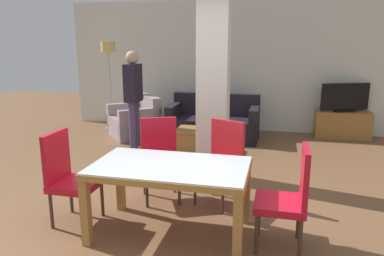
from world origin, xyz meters
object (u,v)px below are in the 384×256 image
Objects in this scene: sofa at (214,123)px; tv_stand at (342,125)px; bottle at (202,123)px; dining_table at (170,179)px; dining_chair_far_right at (222,160)px; armchair at (136,122)px; dining_chair_head_right at (289,194)px; coffee_table at (199,140)px; tv_screen at (345,98)px; dining_chair_far_left at (160,156)px; dining_chair_head_left at (68,175)px; standing_person at (133,93)px; floor_lamp at (108,56)px.

tv_stand is (2.47, 0.59, -0.03)m from sofa.
sofa is at bearing 85.53° from bottle.
sofa is at bearing -166.53° from tv_stand.
bottle is (-0.07, -0.85, 0.20)m from sofa.
dining_table is 1.55× the size of dining_chair_far_right.
armchair reaches higher than bottle.
dining_table is 1.13m from dining_chair_head_right.
dining_chair_head_right is at bearing -63.09° from coffee_table.
tv_screen reaches higher than dining_chair_far_right.
dining_chair_head_right reaches higher than dining_table.
dining_chair_far_right is 3.98× the size of bottle.
tv_stand is at bearing -94.42° from dining_chair_far_right.
coffee_table is (0.06, 2.03, -0.32)m from dining_chair_far_left.
dining_table is at bearing 166.00° from armchair.
tv_stand is at bearing 180.00° from tv_screen.
dining_chair_head_right is (2.25, 0.00, 0.00)m from dining_chair_head_left.
bottle is 0.14× the size of standing_person.
armchair is 1.65m from bottle.
standing_person reaches higher than coffee_table.
armchair is at bearing 116.49° from dining_table.
armchair is 4.15m from tv_screen.
sofa reaches higher than dining_table.
floor_lamp is at bearing 121.92° from dining_table.
dining_chair_head_right is at bearing 126.78° from dining_chair_far_left.
dining_chair_far_right is 3.00m from sofa.
tv_stand is at bearing -166.53° from sofa.
dining_chair_far_left is at bearing -92.07° from bottle.
armchair is (-1.42, 2.77, -0.25)m from dining_chair_far_left.
dining_chair_far_right is at bearing 41.86° from tv_screen.
tv_stand is 0.56× the size of floor_lamp.
dining_chair_head_left is at bearing 32.36° from tv_screen.
dining_chair_far_right is at bearing -117.89° from tv_stand.
dining_chair_far_right is at bearing 43.16° from standing_person.
sofa is 2.20× the size of coffee_table.
dining_table is at bearing 90.00° from dining_chair_head_left.
armchair is at bearing 156.20° from bottle.
standing_person is (1.05, -1.26, -0.57)m from floor_lamp.
sofa is 0.88m from bottle.
dining_chair_far_left is at bearing 61.07° from dining_chair_head_right.
standing_person reaches higher than dining_table.
standing_person is (-1.20, -0.01, 0.79)m from coffee_table.
tv_screen is 4.87m from floor_lamp.
floor_lamp reaches higher than bottle.
floor_lamp is (-3.70, 4.12, 1.03)m from dining_chair_head_right.
standing_person reaches higher than dining_chair_head_right.
standing_person is at bearing -157.75° from tv_stand.
bottle is 2.94m from tv_screen.
armchair is at bearing -33.63° from floor_lamp.
dining_chair_far_right is at bearing 120.11° from dining_chair_head_left.
dining_chair_far_left is 0.75m from dining_chair_far_right.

